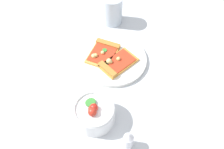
% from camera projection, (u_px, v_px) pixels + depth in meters
% --- Properties ---
extents(ground_plane, '(2.40, 2.40, 0.00)m').
position_uv_depth(ground_plane, '(112.00, 63.00, 0.96)').
color(ground_plane, silver).
rests_on(ground_plane, ground).
extents(plate, '(0.24, 0.24, 0.01)m').
position_uv_depth(plate, '(113.00, 60.00, 0.96)').
color(plate, white).
rests_on(plate, ground_plane).
extents(pizza_slice_near, '(0.10, 0.13, 0.02)m').
position_uv_depth(pizza_slice_near, '(103.00, 52.00, 0.96)').
color(pizza_slice_near, gold).
rests_on(pizza_slice_near, plate).
extents(pizza_slice_far, '(0.12, 0.15, 0.03)m').
position_uv_depth(pizza_slice_far, '(116.00, 63.00, 0.93)').
color(pizza_slice_far, gold).
rests_on(pizza_slice_far, plate).
extents(salad_bowl, '(0.13, 0.13, 0.08)m').
position_uv_depth(salad_bowl, '(94.00, 113.00, 0.79)').
color(salad_bowl, white).
rests_on(salad_bowl, ground_plane).
extents(soda_glass, '(0.08, 0.08, 0.12)m').
position_uv_depth(soda_glass, '(112.00, 11.00, 1.05)').
color(soda_glass, silver).
rests_on(soda_glass, ground_plane).
extents(pepper_shaker, '(0.03, 0.03, 0.06)m').
position_uv_depth(pepper_shaker, '(128.00, 141.00, 0.74)').
color(pepper_shaker, silver).
rests_on(pepper_shaker, ground_plane).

